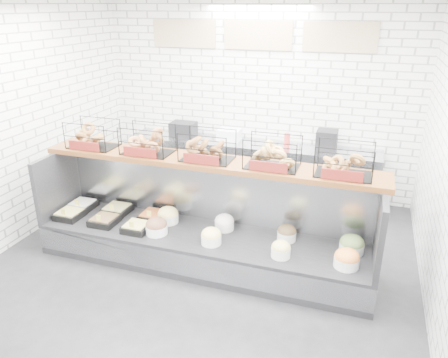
% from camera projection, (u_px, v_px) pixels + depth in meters
% --- Properties ---
extents(ground, '(5.50, 5.50, 0.00)m').
position_uv_depth(ground, '(193.00, 275.00, 5.08)').
color(ground, black).
rests_on(ground, ground).
extents(room_shell, '(5.02, 5.51, 3.01)m').
position_uv_depth(room_shell, '(209.00, 89.00, 4.84)').
color(room_shell, white).
rests_on(room_shell, ground).
extents(display_case, '(4.00, 0.90, 1.20)m').
position_uv_depth(display_case, '(203.00, 237.00, 5.26)').
color(display_case, black).
rests_on(display_case, ground).
extents(bagel_shelf, '(4.10, 0.50, 0.40)m').
position_uv_depth(bagel_shelf, '(207.00, 149.00, 5.02)').
color(bagel_shelf, '#502911').
rests_on(bagel_shelf, display_case).
extents(prep_counter, '(4.00, 0.60, 1.20)m').
position_uv_depth(prep_counter, '(249.00, 168.00, 7.05)').
color(prep_counter, '#93969B').
rests_on(prep_counter, ground).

